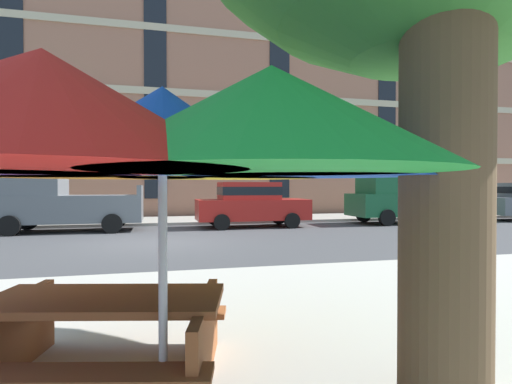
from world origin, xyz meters
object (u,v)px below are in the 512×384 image
(pickup_green, at_px, (402,200))
(picnic_table, at_px, (105,332))
(pickup_gray, at_px, (61,203))
(patio_umbrella, at_px, (162,136))
(sedan_red, at_px, (251,203))

(pickup_green, height_order, picnic_table, pickup_green)
(pickup_gray, height_order, picnic_table, pickup_gray)
(patio_umbrella, bearing_deg, pickup_green, 50.81)
(picnic_table, bearing_deg, pickup_green, 48.34)
(pickup_green, height_order, patio_umbrella, patio_umbrella)
(sedan_red, distance_m, pickup_green, 6.81)
(sedan_red, relative_size, patio_umbrella, 1.16)
(sedan_red, bearing_deg, patio_umbrella, -105.60)
(pickup_green, distance_m, patio_umbrella, 16.41)
(sedan_red, height_order, pickup_green, pickup_green)
(pickup_gray, relative_size, patio_umbrella, 1.35)
(picnic_table, bearing_deg, sedan_red, 71.82)
(pickup_green, bearing_deg, picnic_table, -131.66)
(patio_umbrella, bearing_deg, sedan_red, 74.40)
(patio_umbrella, xyz_separation_m, picnic_table, (-0.44, 0.57, -1.48))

